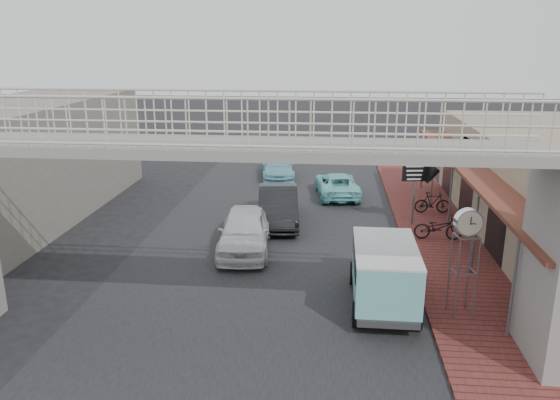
% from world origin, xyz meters
% --- Properties ---
extents(ground, '(120.00, 120.00, 0.00)m').
position_xyz_m(ground, '(0.00, 0.00, 0.00)').
color(ground, black).
rests_on(ground, ground).
extents(road_strip, '(10.00, 60.00, 0.01)m').
position_xyz_m(road_strip, '(0.00, 0.00, 0.01)').
color(road_strip, black).
rests_on(road_strip, ground).
extents(sidewalk, '(3.00, 40.00, 0.10)m').
position_xyz_m(sidewalk, '(6.50, 3.00, 0.05)').
color(sidewalk, brown).
rests_on(sidewalk, ground).
extents(footbridge, '(16.40, 2.40, 6.34)m').
position_xyz_m(footbridge, '(0.00, -4.00, 3.18)').
color(footbridge, gray).
rests_on(footbridge, ground).
extents(building_far_left, '(5.00, 14.00, 5.00)m').
position_xyz_m(building_far_left, '(-11.00, 6.00, 2.50)').
color(building_far_left, gray).
rests_on(building_far_left, ground).
extents(white_hatchback, '(2.16, 4.64, 1.54)m').
position_xyz_m(white_hatchback, '(-0.92, 2.50, 0.77)').
color(white_hatchback, silver).
rests_on(white_hatchback, ground).
extents(dark_sedan, '(2.11, 4.81, 1.53)m').
position_xyz_m(dark_sedan, '(0.00, 5.79, 0.77)').
color(dark_sedan, black).
rests_on(dark_sedan, ground).
extents(angkot_curb, '(2.44, 4.41, 1.17)m').
position_xyz_m(angkot_curb, '(2.50, 10.27, 0.58)').
color(angkot_curb, '#80DCDE').
rests_on(angkot_curb, ground).
extents(angkot_far, '(2.28, 4.45, 1.24)m').
position_xyz_m(angkot_far, '(-0.82, 13.81, 0.62)').
color(angkot_far, '#78C1D1').
rests_on(angkot_far, ground).
extents(angkot_van, '(1.85, 3.98, 1.94)m').
position_xyz_m(angkot_van, '(3.80, -1.47, 1.23)').
color(angkot_van, black).
rests_on(angkot_van, ground).
extents(motorcycle_near, '(1.83, 0.68, 0.95)m').
position_xyz_m(motorcycle_near, '(6.36, 4.12, 0.58)').
color(motorcycle_near, black).
rests_on(motorcycle_near, sidewalk).
extents(motorcycle_far, '(1.60, 0.55, 0.95)m').
position_xyz_m(motorcycle_far, '(6.71, 7.54, 0.57)').
color(motorcycle_far, black).
rests_on(motorcycle_far, sidewalk).
extents(street_clock, '(0.78, 0.68, 3.08)m').
position_xyz_m(street_clock, '(5.91, -1.89, 2.65)').
color(street_clock, '#59595B').
rests_on(street_clock, sidewalk).
extents(arrow_sign, '(1.63, 1.05, 2.74)m').
position_xyz_m(arrow_sign, '(6.29, 6.02, 2.31)').
color(arrow_sign, '#59595B').
rests_on(arrow_sign, sidewalk).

